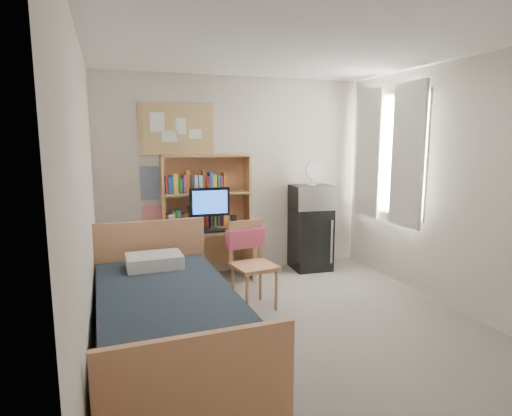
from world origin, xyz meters
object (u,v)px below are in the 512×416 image
object	(u,v)px
monitor	(210,209)
microwave	(312,197)
desk	(210,254)
desk_chair	(254,265)
bed	(168,329)
bulletin_board	(177,129)
mini_fridge	(310,238)
speaker_left	(186,225)
speaker_right	(233,221)
desk_fan	(312,175)

from	to	relation	value
monitor	microwave	world-z (taller)	monitor
desk	monitor	world-z (taller)	monitor
desk_chair	bed	xyz separation A→B (m)	(-1.03, -0.89, -0.17)
bulletin_board	mini_fridge	xyz separation A→B (m)	(1.77, -0.25, -1.49)
desk_chair	speaker_left	xyz separation A→B (m)	(-0.54, 1.00, 0.28)
monitor	speaker_right	world-z (taller)	monitor
desk	speaker_right	distance (m)	0.52
bulletin_board	desk	distance (m)	1.64
desk	microwave	xyz separation A→B (m)	(1.44, 0.01, 0.67)
microwave	bulletin_board	bearing A→B (deg)	175.03
mini_fridge	desk_fan	xyz separation A→B (m)	(-0.00, -0.02, 0.89)
bulletin_board	monitor	world-z (taller)	bulletin_board
monitor	microwave	xyz separation A→B (m)	(1.44, 0.07, 0.07)
speaker_left	desk_chair	bearing A→B (deg)	-60.48
desk	monitor	bearing A→B (deg)	-90.00
speaker_left	speaker_right	xyz separation A→B (m)	(0.60, -0.01, 0.01)
mini_fridge	desk_fan	distance (m)	0.89
monitor	desk_chair	bearing A→B (deg)	-75.25
speaker_right	desk	bearing A→B (deg)	168.69
mini_fridge	monitor	xyz separation A→B (m)	(-1.44, -0.09, 0.51)
bulletin_board	speaker_right	bearing A→B (deg)	-29.08
speaker_left	speaker_right	bearing A→B (deg)	0.00
mini_fridge	bulletin_board	bearing A→B (deg)	175.66
desk_chair	microwave	bearing A→B (deg)	32.56
bulletin_board	desk_fan	xyz separation A→B (m)	(1.77, -0.27, -0.60)
desk	mini_fridge	xyz separation A→B (m)	(1.44, 0.03, 0.09)
mini_fridge	speaker_right	world-z (taller)	mini_fridge
bulletin_board	desk_chair	xyz separation A→B (m)	(0.57, -1.34, -1.45)
desk_chair	desk_fan	bearing A→B (deg)	32.56
mini_fridge	speaker_right	distance (m)	1.19
monitor	speaker_left	bearing A→B (deg)	-180.00
monitor	speaker_left	size ratio (longest dim) A/B	3.44
desk_chair	speaker_right	distance (m)	1.03
monitor	desk_fan	distance (m)	1.49
bulletin_board	desk_fan	distance (m)	1.89
speaker_left	desk_fan	size ratio (longest dim) A/B	0.53
desk	bed	distance (m)	2.10
bulletin_board	monitor	xyz separation A→B (m)	(0.33, -0.34, -0.98)
desk_chair	mini_fridge	bearing A→B (deg)	33.05
speaker_right	desk_fan	xyz separation A→B (m)	(1.14, 0.08, 0.56)
monitor	microwave	size ratio (longest dim) A/B	0.97
bulletin_board	microwave	bearing A→B (deg)	-8.82
desk	speaker_left	size ratio (longest dim) A/B	6.98
speaker_right	microwave	distance (m)	1.17
desk_chair	desk	bearing A→B (deg)	93.64
bulletin_board	desk_fan	world-z (taller)	bulletin_board
microwave	speaker_right	bearing A→B (deg)	-172.33
bulletin_board	desk	xyz separation A→B (m)	(0.33, -0.28, -1.58)
mini_fridge	monitor	world-z (taller)	monitor
desk_chair	monitor	world-z (taller)	monitor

